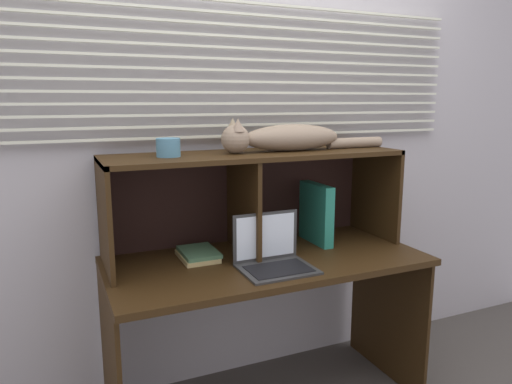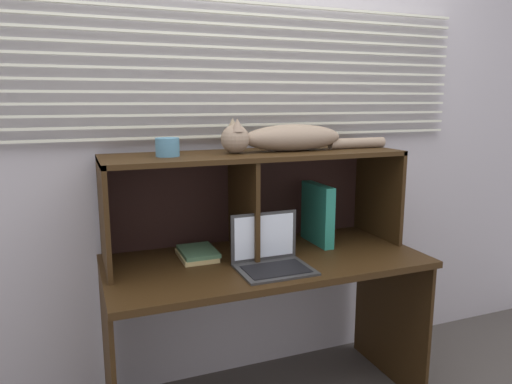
{
  "view_description": "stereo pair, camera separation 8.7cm",
  "coord_description": "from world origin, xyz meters",
  "views": [
    {
      "loc": [
        -0.88,
        -1.71,
        1.47
      ],
      "look_at": [
        0.0,
        0.3,
        1.04
      ],
      "focal_mm": 33.22,
      "sensor_mm": 36.0,
      "label": 1
    },
    {
      "loc": [
        -0.8,
        -1.75,
        1.47
      ],
      "look_at": [
        0.0,
        0.3,
        1.04
      ],
      "focal_mm": 33.22,
      "sensor_mm": 36.0,
      "label": 2
    }
  ],
  "objects": [
    {
      "name": "back_panel_with_blinds",
      "position": [
        0.0,
        0.55,
        1.26
      ],
      "size": [
        4.4,
        0.08,
        2.5
      ],
      "color": "#B4AFB3",
      "rests_on": "ground"
    },
    {
      "name": "desk",
      "position": [
        0.0,
        0.17,
        0.61
      ],
      "size": [
        1.45,
        0.68,
        0.75
      ],
      "color": "#311F0D",
      "rests_on": "ground"
    },
    {
      "name": "hutch_shelf_unit",
      "position": [
        -0.01,
        0.33,
        1.08
      ],
      "size": [
        1.4,
        0.41,
        0.47
      ],
      "color": "#311F0D",
      "rests_on": "desk"
    },
    {
      "name": "cat",
      "position": [
        0.15,
        0.3,
        1.29
      ],
      "size": [
        0.87,
        0.15,
        0.16
      ],
      "color": "gray",
      "rests_on": "hutch_shelf_unit"
    },
    {
      "name": "laptop",
      "position": [
        -0.03,
        0.05,
        0.8
      ],
      "size": [
        0.31,
        0.25,
        0.23
      ],
      "color": "#323232",
      "rests_on": "desk"
    },
    {
      "name": "binder_upright",
      "position": [
        0.33,
        0.3,
        0.9
      ],
      "size": [
        0.05,
        0.26,
        0.3
      ],
      "primitive_type": "cube",
      "color": "#26846D",
      "rests_on": "desk"
    },
    {
      "name": "book_stack",
      "position": [
        -0.29,
        0.29,
        0.77
      ],
      "size": [
        0.16,
        0.22,
        0.04
      ],
      "color": "tan",
      "rests_on": "desk"
    },
    {
      "name": "small_basket",
      "position": [
        -0.41,
        0.3,
        1.27
      ],
      "size": [
        0.1,
        0.1,
        0.08
      ],
      "primitive_type": "cylinder",
      "color": "teal",
      "rests_on": "hutch_shelf_unit"
    }
  ]
}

